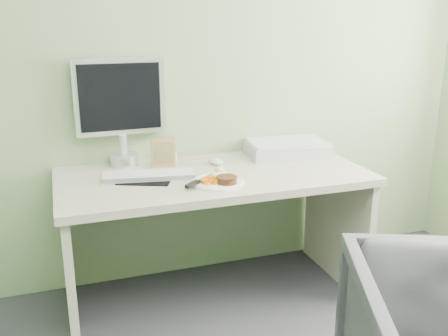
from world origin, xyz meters
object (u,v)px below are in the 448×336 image
object	(u,v)px
plate	(218,182)
scanner	(287,149)
desk	(214,206)
monitor	(120,106)

from	to	relation	value
plate	scanner	bearing A→B (deg)	34.99
plate	scanner	distance (m)	0.68
scanner	plate	bearing A→B (deg)	-138.56
desk	plate	size ratio (longest dim) A/B	6.29
scanner	monitor	bearing A→B (deg)	-179.64
plate	monitor	world-z (taller)	monitor
desk	monitor	size ratio (longest dim) A/B	2.77
scanner	monitor	distance (m)	0.99
plate	monitor	distance (m)	0.70
desk	scanner	bearing A→B (deg)	22.37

